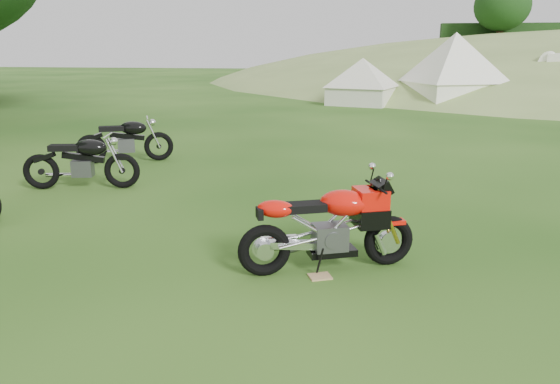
% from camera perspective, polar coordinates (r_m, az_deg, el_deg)
% --- Properties ---
extents(ground, '(120.00, 120.00, 0.00)m').
position_cam_1_polar(ground, '(6.59, 1.98, -7.71)').
color(ground, '#173F0D').
rests_on(ground, ground).
extents(sport_motorcycle, '(2.05, 1.21, 1.21)m').
position_cam_1_polar(sport_motorcycle, '(6.30, 5.09, -3.00)').
color(sport_motorcycle, red).
rests_on(sport_motorcycle, ground).
extents(plywood_board, '(0.30, 0.28, 0.02)m').
position_cam_1_polar(plywood_board, '(6.29, 4.19, -8.80)').
color(plywood_board, tan).
rests_on(plywood_board, ground).
extents(vintage_moto_c, '(2.09, 0.90, 1.07)m').
position_cam_1_polar(vintage_moto_c, '(10.59, -20.10, 3.13)').
color(vintage_moto_c, black).
rests_on(vintage_moto_c, ground).
extents(vintage_moto_d, '(2.07, 1.27, 1.08)m').
position_cam_1_polar(vintage_moto_d, '(12.78, -15.90, 5.38)').
color(vintage_moto_d, black).
rests_on(vintage_moto_d, ground).
extents(tent_left, '(3.24, 3.24, 2.26)m').
position_cam_1_polar(tent_left, '(25.29, 8.60, 11.59)').
color(tent_left, silver).
rests_on(tent_left, ground).
extents(tent_mid, '(4.43, 4.43, 2.93)m').
position_cam_1_polar(tent_mid, '(25.88, 17.69, 11.89)').
color(tent_mid, white).
rests_on(tent_mid, ground).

